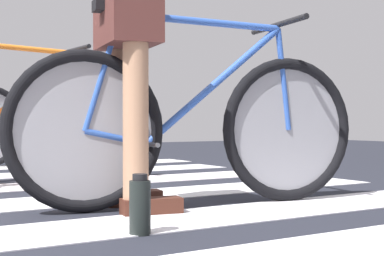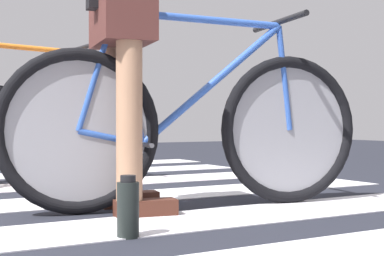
% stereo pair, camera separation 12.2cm
% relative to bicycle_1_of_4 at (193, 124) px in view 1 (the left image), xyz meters
% --- Properties ---
extents(bicycle_1_of_4, '(1.72, 0.55, 0.93)m').
position_rel_bicycle_1_of_4_xyz_m(bicycle_1_of_4, '(0.00, 0.00, 0.00)').
color(bicycle_1_of_4, black).
rests_on(bicycle_1_of_4, ground).
extents(cyclist_1_of_4, '(0.38, 0.44, 1.01)m').
position_rel_bicycle_1_of_4_xyz_m(cyclist_1_of_4, '(-0.31, 0.06, 0.27)').
color(cyclist_1_of_4, '#A87A5B').
rests_on(cyclist_1_of_4, ground).
extents(bicycle_2_of_4, '(1.74, 0.52, 0.93)m').
position_rel_bicycle_1_of_4_xyz_m(bicycle_2_of_4, '(-0.50, 1.42, 0.00)').
color(bicycle_2_of_4, black).
rests_on(bicycle_2_of_4, ground).
extents(water_bottle, '(0.08, 0.08, 0.21)m').
position_rel_bicycle_1_of_4_xyz_m(water_bottle, '(-0.51, -0.47, -0.28)').
color(water_bottle, black).
rests_on(water_bottle, ground).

